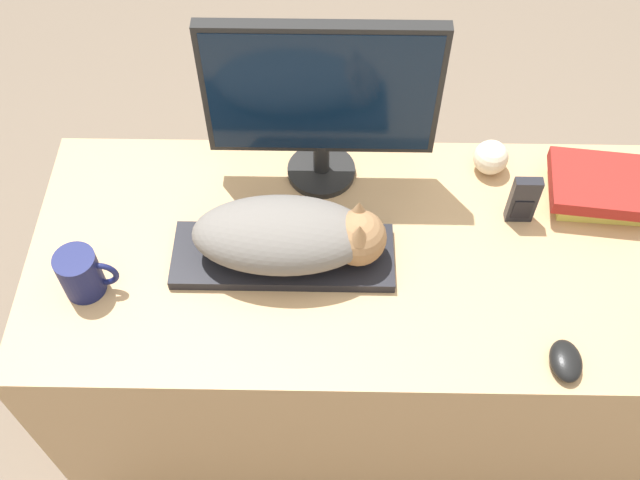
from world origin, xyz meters
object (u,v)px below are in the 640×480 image
Objects in this scene: cat at (295,235)px; phone at (523,200)px; book_stack at (599,188)px; keyboard at (283,256)px; coffee_mug at (82,274)px; baseball at (491,157)px; computer_mouse at (566,361)px; monitor at (321,97)px.

cat is 0.50m from phone.
keyboard is at bearing -165.73° from book_stack.
phone is 0.19m from book_stack.
coffee_mug is 1.51× the size of baseball.
baseball reaches higher than computer_mouse.
coffee_mug is (-0.47, -0.32, -0.19)m from monitor.
coffee_mug reaches higher than computer_mouse.
computer_mouse is 0.96m from coffee_mug.
phone is at bearing 96.45° from computer_mouse.
cat is 0.69m from book_stack.
baseball is 0.15m from phone.
book_stack is (0.61, -0.06, -0.20)m from monitor.
monitor reaches higher than cat.
baseball is at bearing 100.12° from computer_mouse.
monitor is 0.48m from phone.
book_stack is at bearing 14.81° from cat.
baseball is 0.34× the size of book_stack.
keyboard is 0.53m from baseball.
coffee_mug is at bearing -167.77° from phone.
keyboard is at bearing -107.68° from monitor.
keyboard is 5.17× the size of computer_mouse.
keyboard is 0.08m from cat.
computer_mouse is 0.75× the size of coffee_mug.
monitor is at bearing 72.32° from keyboard.
computer_mouse is at bearing -9.50° from coffee_mug.
cat is at bearing 0.00° from keyboard.
phone is (-0.04, 0.36, 0.04)m from computer_mouse.
coffee_mug reaches higher than book_stack.
baseball is (-0.09, 0.50, 0.02)m from computer_mouse.
computer_mouse is 1.13× the size of baseball.
baseball is 0.63× the size of phone.
baseball reaches higher than book_stack.
phone is at bearing -15.53° from monitor.
cat is 1.68× the size of book_stack.
coffee_mug is 0.92m from baseball.
cat is at bearing -165.19° from book_stack.
computer_mouse is at bearing -23.26° from keyboard.
cat reaches higher than book_stack.
phone is (0.43, -0.12, -0.18)m from monitor.
coffee_mug is at bearing 170.50° from computer_mouse.
book_stack is at bearing -5.97° from monitor.
computer_mouse is at bearing -108.81° from book_stack.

